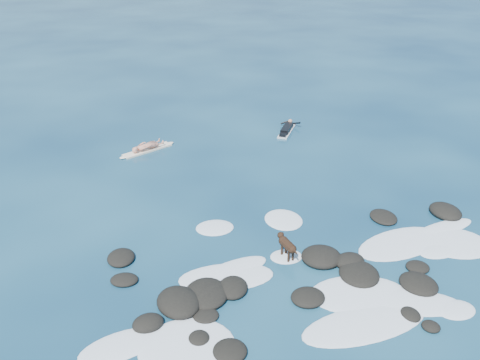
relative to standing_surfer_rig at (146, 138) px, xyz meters
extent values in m
plane|color=#0A2642|center=(4.56, -9.93, -0.70)|extent=(160.00, 160.00, 0.00)
ellipsoid|color=black|center=(11.03, -8.60, -0.58)|extent=(1.25, 1.50, 0.47)
ellipsoid|color=black|center=(6.15, -11.05, -0.59)|extent=(1.29, 1.21, 0.42)
ellipsoid|color=black|center=(1.15, -12.74, -0.65)|extent=(0.80, 0.76, 0.19)
ellipsoid|color=black|center=(1.29, -11.82, -0.60)|extent=(1.58, 1.76, 0.41)
ellipsoid|color=black|center=(6.19, -11.75, -0.60)|extent=(1.47, 1.63, 0.39)
ellipsoid|color=black|center=(-0.48, -12.81, -0.60)|extent=(1.08, 0.97, 0.40)
ellipsoid|color=black|center=(7.80, -12.59, -0.60)|extent=(1.43, 1.54, 0.38)
ellipsoid|color=black|center=(0.44, -12.10, -0.57)|extent=(1.63, 1.80, 0.53)
ellipsoid|color=black|center=(2.13, -11.68, -0.61)|extent=(1.21, 1.36, 0.37)
ellipsoid|color=black|center=(0.85, -13.62, -0.64)|extent=(0.66, 0.70, 0.23)
ellipsoid|color=black|center=(-1.23, -9.34, -0.62)|extent=(0.99, 1.17, 0.31)
ellipsoid|color=black|center=(7.22, -14.40, -0.65)|extent=(0.67, 0.69, 0.22)
ellipsoid|color=black|center=(4.25, -12.55, -0.62)|extent=(1.28, 1.23, 0.33)
ellipsoid|color=black|center=(1.58, -14.27, -0.63)|extent=(0.99, 1.01, 0.29)
ellipsoid|color=black|center=(8.23, -11.72, -0.64)|extent=(0.81, 0.79, 0.23)
ellipsoid|color=black|center=(-1.13, -10.59, -0.64)|extent=(1.04, 0.92, 0.25)
ellipsoid|color=black|center=(8.54, -8.46, -0.64)|extent=(1.03, 1.27, 0.25)
ellipsoid|color=black|center=(5.32, -10.64, -0.58)|extent=(1.64, 1.63, 0.48)
ellipsoid|color=black|center=(6.91, -13.82, -0.65)|extent=(0.57, 0.71, 0.22)
ellipsoid|color=white|center=(9.51, -10.91, -0.69)|extent=(1.79, 1.21, 0.12)
ellipsoid|color=white|center=(7.21, -13.27, -0.69)|extent=(3.31, 2.16, 0.12)
ellipsoid|color=white|center=(10.39, -9.58, -0.69)|extent=(2.90, 1.55, 0.12)
ellipsoid|color=white|center=(4.79, -7.84, -0.69)|extent=(1.59, 1.80, 0.12)
ellipsoid|color=white|center=(-1.24, -13.47, -0.69)|extent=(2.51, 1.76, 0.12)
ellipsoid|color=white|center=(10.22, -10.52, -0.69)|extent=(3.11, 2.83, 0.12)
ellipsoid|color=white|center=(8.33, -13.84, -0.69)|extent=(1.29, 1.04, 0.12)
ellipsoid|color=white|center=(2.05, -10.99, -0.69)|extent=(3.10, 1.60, 0.12)
ellipsoid|color=white|center=(2.15, -7.92, -0.69)|extent=(1.43, 1.20, 0.12)
ellipsoid|color=white|center=(5.84, -12.63, -0.69)|extent=(3.22, 2.25, 0.12)
ellipsoid|color=white|center=(0.50, -13.88, -0.69)|extent=(2.79, 2.59, 0.12)
ellipsoid|color=white|center=(8.38, -10.23, -0.69)|extent=(3.89, 2.71, 0.12)
ellipsoid|color=white|center=(2.28, -10.67, -0.69)|extent=(2.82, 1.89, 0.12)
ellipsoid|color=white|center=(5.48, -13.91, -0.69)|extent=(4.05, 2.06, 0.12)
ellipsoid|color=white|center=(4.22, -10.25, -0.69)|extent=(1.10, 0.90, 0.12)
cube|color=#FBE8C9|center=(0.00, 0.00, -0.65)|extent=(2.49, 1.80, 0.09)
ellipsoid|color=#FBE8C9|center=(1.11, 0.67, -0.65)|extent=(0.60, 0.52, 0.09)
ellipsoid|color=#FBE8C9|center=(-1.11, -0.67, -0.65)|extent=(0.60, 0.52, 0.09)
imported|color=tan|center=(0.00, 0.00, 0.23)|extent=(0.66, 0.73, 1.68)
cube|color=silver|center=(7.45, 1.23, -0.65)|extent=(1.54, 2.25, 0.08)
ellipsoid|color=silver|center=(7.99, 2.24, -0.65)|extent=(0.48, 0.57, 0.08)
cube|color=black|center=(7.45, 1.23, -0.49)|extent=(1.03, 1.43, 0.23)
sphere|color=tan|center=(7.83, 1.94, -0.37)|extent=(0.32, 0.32, 0.24)
cylinder|color=black|center=(7.65, 2.22, -0.50)|extent=(0.58, 0.15, 0.26)
cylinder|color=black|center=(8.16, 1.94, -0.50)|extent=(0.43, 0.50, 0.26)
cube|color=black|center=(7.08, 0.55, -0.53)|extent=(0.58, 0.67, 0.15)
cylinder|color=black|center=(4.22, -10.35, -0.16)|extent=(0.46, 0.69, 0.31)
sphere|color=black|center=(4.15, -10.07, -0.16)|extent=(0.39, 0.39, 0.32)
sphere|color=black|center=(4.30, -10.63, -0.16)|extent=(0.36, 0.36, 0.29)
sphere|color=black|center=(4.10, -9.89, -0.05)|extent=(0.28, 0.28, 0.23)
cone|color=black|center=(4.07, -9.76, -0.07)|extent=(0.15, 0.17, 0.12)
cone|color=black|center=(4.05, -9.92, 0.04)|extent=(0.12, 0.10, 0.11)
cone|color=black|center=(4.16, -9.89, 0.04)|extent=(0.12, 0.10, 0.11)
cylinder|color=black|center=(4.09, -10.16, -0.49)|extent=(0.09, 0.09, 0.42)
cylinder|color=black|center=(4.25, -10.12, -0.49)|extent=(0.09, 0.09, 0.42)
cylinder|color=black|center=(4.20, -10.58, -0.49)|extent=(0.09, 0.09, 0.42)
cylinder|color=black|center=(4.36, -10.54, -0.49)|extent=(0.09, 0.09, 0.42)
cylinder|color=black|center=(4.33, -10.76, -0.10)|extent=(0.13, 0.31, 0.18)
camera|label=1|loc=(-0.20, -24.72, 9.46)|focal=40.00mm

